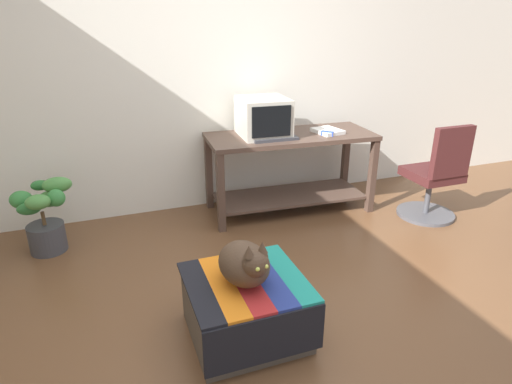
{
  "coord_description": "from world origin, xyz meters",
  "views": [
    {
      "loc": [
        -1.07,
        -1.89,
        1.74
      ],
      "look_at": [
        -0.07,
        0.85,
        0.55
      ],
      "focal_mm": 30.41,
      "sensor_mm": 36.0,
      "label": 1
    }
  ],
  "objects_px": {
    "office_chair": "(436,179)",
    "book": "(328,131)",
    "tv_monitor": "(263,117)",
    "stapler": "(327,133)",
    "cat": "(246,263)",
    "keyboard": "(275,139)",
    "potted_plant": "(45,220)",
    "desk": "(290,159)",
    "ottoman_with_blanket": "(246,308)"
  },
  "relations": [
    {
      "from": "desk",
      "to": "stapler",
      "type": "xyz_separation_m",
      "value": [
        0.29,
        -0.16,
        0.25
      ]
    },
    {
      "from": "potted_plant",
      "to": "office_chair",
      "type": "height_order",
      "value": "office_chair"
    },
    {
      "from": "office_chair",
      "to": "book",
      "type": "bearing_deg",
      "value": -34.5
    },
    {
      "from": "cat",
      "to": "stapler",
      "type": "distance_m",
      "value": 1.91
    },
    {
      "from": "desk",
      "to": "potted_plant",
      "type": "distance_m",
      "value": 2.13
    },
    {
      "from": "keyboard",
      "to": "office_chair",
      "type": "xyz_separation_m",
      "value": [
        1.36,
        -0.5,
        -0.37
      ]
    },
    {
      "from": "tv_monitor",
      "to": "cat",
      "type": "bearing_deg",
      "value": -110.57
    },
    {
      "from": "desk",
      "to": "potted_plant",
      "type": "relative_size",
      "value": 2.57
    },
    {
      "from": "book",
      "to": "office_chair",
      "type": "relative_size",
      "value": 0.29
    },
    {
      "from": "stapler",
      "to": "desk",
      "type": "bearing_deg",
      "value": 105.92
    },
    {
      "from": "ottoman_with_blanket",
      "to": "office_chair",
      "type": "relative_size",
      "value": 0.74
    },
    {
      "from": "potted_plant",
      "to": "cat",
      "type": "bearing_deg",
      "value": -52.37
    },
    {
      "from": "desk",
      "to": "potted_plant",
      "type": "xyz_separation_m",
      "value": [
        -2.11,
        -0.08,
        -0.24
      ]
    },
    {
      "from": "stapler",
      "to": "book",
      "type": "bearing_deg",
      "value": 14.78
    },
    {
      "from": "stapler",
      "to": "potted_plant",
      "type": "bearing_deg",
      "value": 132.7
    },
    {
      "from": "potted_plant",
      "to": "book",
      "type": "bearing_deg",
      "value": 0.38
    },
    {
      "from": "tv_monitor",
      "to": "keyboard",
      "type": "bearing_deg",
      "value": -73.95
    },
    {
      "from": "book",
      "to": "ottoman_with_blanket",
      "type": "relative_size",
      "value": 0.39
    },
    {
      "from": "keyboard",
      "to": "ottoman_with_blanket",
      "type": "xyz_separation_m",
      "value": [
        -0.75,
        -1.42,
        -0.57
      ]
    },
    {
      "from": "stapler",
      "to": "cat",
      "type": "bearing_deg",
      "value": -177.22
    },
    {
      "from": "ottoman_with_blanket",
      "to": "cat",
      "type": "bearing_deg",
      "value": -107.9
    },
    {
      "from": "keyboard",
      "to": "stapler",
      "type": "xyz_separation_m",
      "value": [
        0.5,
        -0.03,
        0.01
      ]
    },
    {
      "from": "potted_plant",
      "to": "stapler",
      "type": "xyz_separation_m",
      "value": [
        2.4,
        -0.07,
        0.49
      ]
    },
    {
      "from": "cat",
      "to": "potted_plant",
      "type": "bearing_deg",
      "value": 117.23
    },
    {
      "from": "ottoman_with_blanket",
      "to": "office_chair",
      "type": "distance_m",
      "value": 2.31
    },
    {
      "from": "office_chair",
      "to": "stapler",
      "type": "bearing_deg",
      "value": -28.45
    },
    {
      "from": "keyboard",
      "to": "potted_plant",
      "type": "distance_m",
      "value": 1.96
    },
    {
      "from": "potted_plant",
      "to": "office_chair",
      "type": "xyz_separation_m",
      "value": [
        3.26,
        -0.54,
        0.11
      ]
    },
    {
      "from": "tv_monitor",
      "to": "stapler",
      "type": "bearing_deg",
      "value": -17.42
    },
    {
      "from": "book",
      "to": "potted_plant",
      "type": "bearing_deg",
      "value": 170.15
    },
    {
      "from": "cat",
      "to": "stapler",
      "type": "height_order",
      "value": "stapler"
    },
    {
      "from": "ottoman_with_blanket",
      "to": "stapler",
      "type": "bearing_deg",
      "value": 48.03
    },
    {
      "from": "desk",
      "to": "stapler",
      "type": "height_order",
      "value": "stapler"
    },
    {
      "from": "tv_monitor",
      "to": "office_chair",
      "type": "distance_m",
      "value": 1.64
    },
    {
      "from": "tv_monitor",
      "to": "book",
      "type": "bearing_deg",
      "value": -7.57
    },
    {
      "from": "tv_monitor",
      "to": "ottoman_with_blanket",
      "type": "distance_m",
      "value": 1.89
    },
    {
      "from": "potted_plant",
      "to": "desk",
      "type": "bearing_deg",
      "value": 2.23
    },
    {
      "from": "tv_monitor",
      "to": "stapler",
      "type": "height_order",
      "value": "tv_monitor"
    },
    {
      "from": "tv_monitor",
      "to": "stapler",
      "type": "distance_m",
      "value": 0.59
    },
    {
      "from": "keyboard",
      "to": "cat",
      "type": "relative_size",
      "value": 0.98
    },
    {
      "from": "desk",
      "to": "tv_monitor",
      "type": "bearing_deg",
      "value": 172.51
    },
    {
      "from": "tv_monitor",
      "to": "keyboard",
      "type": "distance_m",
      "value": 0.23
    },
    {
      "from": "stapler",
      "to": "ottoman_with_blanket",
      "type": "bearing_deg",
      "value": -177.5
    },
    {
      "from": "desk",
      "to": "office_chair",
      "type": "xyz_separation_m",
      "value": [
        1.15,
        -0.63,
        -0.12
      ]
    },
    {
      "from": "keyboard",
      "to": "ottoman_with_blanket",
      "type": "height_order",
      "value": "keyboard"
    },
    {
      "from": "book",
      "to": "ottoman_with_blanket",
      "type": "distance_m",
      "value": 2.05
    },
    {
      "from": "tv_monitor",
      "to": "cat",
      "type": "xyz_separation_m",
      "value": [
        -0.72,
        -1.61,
        -0.41
      ]
    },
    {
      "from": "office_chair",
      "to": "stapler",
      "type": "distance_m",
      "value": 1.05
    },
    {
      "from": "keyboard",
      "to": "potted_plant",
      "type": "relative_size",
      "value": 0.66
    },
    {
      "from": "tv_monitor",
      "to": "ottoman_with_blanket",
      "type": "relative_size",
      "value": 0.74
    }
  ]
}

